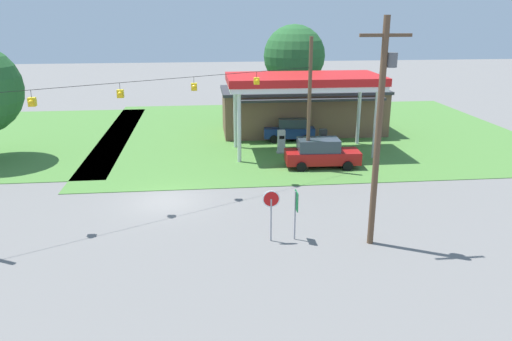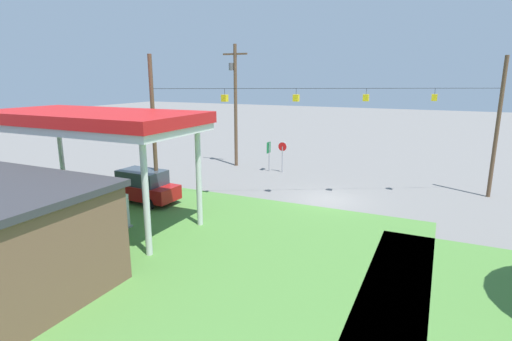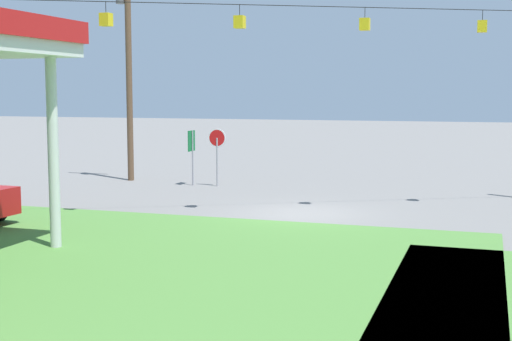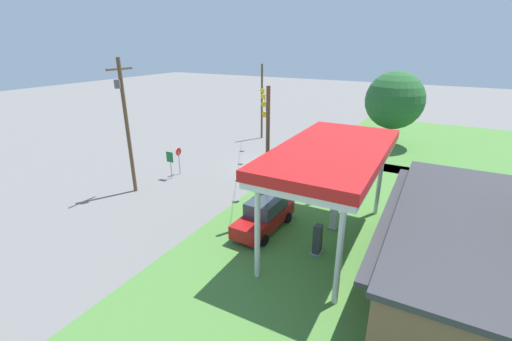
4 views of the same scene
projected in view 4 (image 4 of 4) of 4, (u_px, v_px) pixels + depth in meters
ground_plane at (263, 167)px, 32.53m from camera, size 160.00×160.00×0.00m
grass_verge_station_corner at (448, 296)px, 15.93m from camera, size 36.00×28.00×0.04m
grass_verge_opposite_corner at (454, 147)px, 38.57m from camera, size 24.00×24.00×0.04m
gas_station_canopy at (332, 156)px, 18.62m from camera, size 11.22×5.39×5.84m
gas_station_store at (456, 254)px, 15.81m from camera, size 14.15×6.24×3.88m
fuel_pump_near at (334, 216)px, 21.51m from camera, size 0.71×0.56×1.78m
fuel_pump_far at (317, 240)px, 18.89m from camera, size 0.71×0.56×1.78m
car_at_pumps_front at (265, 214)px, 21.39m from camera, size 5.13×2.27×2.02m
car_at_pumps_rear at (396, 240)px, 18.71m from camera, size 4.25×2.32×1.90m
stop_sign_roadside at (179, 155)px, 30.11m from camera, size 0.80×0.08×2.50m
route_sign at (170, 160)px, 29.16m from camera, size 0.10×0.70×2.40m
utility_pole_main at (126, 121)px, 25.27m from camera, size 2.20×0.44×10.15m
signal_span_gantry at (264, 117)px, 30.85m from camera, size 18.68×10.24×8.77m
tree_west_verge at (395, 100)px, 37.48m from camera, size 6.30×6.30×8.28m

